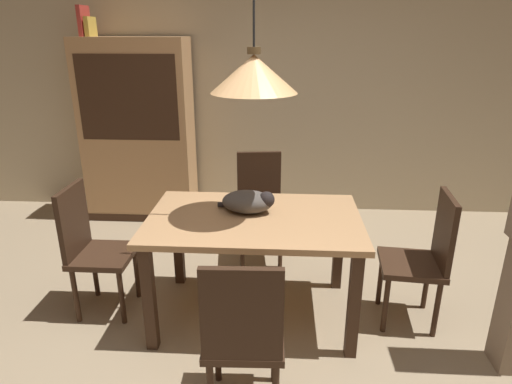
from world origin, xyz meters
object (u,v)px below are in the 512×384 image
at_px(dining_table, 254,231).
at_px(book_red_tall, 84,21).
at_px(chair_left_side, 91,245).
at_px(chair_far_back, 260,202).
at_px(hutch_bookcase, 139,135).
at_px(pendant_lamp, 254,73).
at_px(cat_sleeping, 249,202).
at_px(chair_right_side, 425,255).
at_px(book_yellow_short, 90,27).
at_px(chair_near_front, 243,333).

xyz_separation_m(dining_table, book_red_tall, (-1.75, 1.75, 1.34)).
xyz_separation_m(dining_table, chair_left_side, (-1.13, 0.00, -0.14)).
bearing_deg(chair_far_back, hutch_bookcase, 146.36).
distance_m(dining_table, chair_left_side, 1.14).
relative_size(chair_left_side, pendant_lamp, 0.72).
relative_size(chair_far_back, cat_sleeping, 2.38).
bearing_deg(dining_table, chair_right_side, -0.38).
relative_size(pendant_lamp, hutch_bookcase, 0.70).
xyz_separation_m(cat_sleeping, book_yellow_short, (-1.65, 1.67, 1.11)).
bearing_deg(pendant_lamp, cat_sleeping, 117.31).
distance_m(dining_table, chair_near_front, 0.89).
bearing_deg(chair_left_side, dining_table, -0.01).
xyz_separation_m(dining_table, chair_right_side, (1.13, -0.01, -0.14)).
distance_m(chair_right_side, hutch_bookcase, 3.03).
relative_size(chair_far_back, book_yellow_short, 4.65).
distance_m(pendant_lamp, book_yellow_short, 2.45).
bearing_deg(book_yellow_short, chair_left_side, -72.25).
distance_m(chair_far_back, cat_sleeping, 0.86).
bearing_deg(hutch_bookcase, chair_far_back, -33.64).
relative_size(cat_sleeping, book_red_tall, 1.40).
xyz_separation_m(chair_right_side, book_red_tall, (-2.87, 1.76, 1.48)).
distance_m(chair_far_back, pendant_lamp, 1.45).
distance_m(chair_left_side, chair_near_front, 1.43).
height_order(pendant_lamp, hutch_bookcase, pendant_lamp).
bearing_deg(pendant_lamp, chair_left_side, 179.99).
xyz_separation_m(chair_near_front, pendant_lamp, (-0.00, 0.88, 1.15)).
bearing_deg(hutch_bookcase, pendant_lamp, -53.03).
xyz_separation_m(chair_near_front, chair_right_side, (1.13, 0.87, 0.00)).
relative_size(pendant_lamp, book_yellow_short, 6.50).
bearing_deg(chair_near_front, cat_sleeping, 92.51).
height_order(dining_table, chair_left_side, chair_left_side).
distance_m(book_red_tall, book_yellow_short, 0.08).
relative_size(pendant_lamp, book_red_tall, 4.64).
xyz_separation_m(chair_far_back, chair_near_front, (0.01, -1.76, 0.00)).
height_order(chair_right_side, book_yellow_short, book_yellow_short).
relative_size(dining_table, book_yellow_short, 7.00).
bearing_deg(pendant_lamp, chair_far_back, 90.59).
bearing_deg(dining_table, chair_near_front, -89.82).
xyz_separation_m(pendant_lamp, book_yellow_short, (-1.69, 1.75, 0.28)).
bearing_deg(hutch_bookcase, cat_sleeping, -52.64).
bearing_deg(book_yellow_short, chair_near_front, -57.23).
xyz_separation_m(chair_left_side, cat_sleeping, (1.09, 0.08, 0.32)).
xyz_separation_m(dining_table, chair_far_back, (-0.01, 0.88, -0.14)).
relative_size(chair_near_front, book_yellow_short, 4.65).
height_order(chair_far_back, chair_right_side, same).
bearing_deg(hutch_bookcase, chair_left_side, -83.90).
xyz_separation_m(chair_far_back, hutch_bookcase, (-1.31, 0.87, 0.38)).
relative_size(dining_table, chair_left_side, 1.51).
height_order(dining_table, chair_far_back, chair_far_back).
height_order(chair_left_side, chair_right_side, same).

